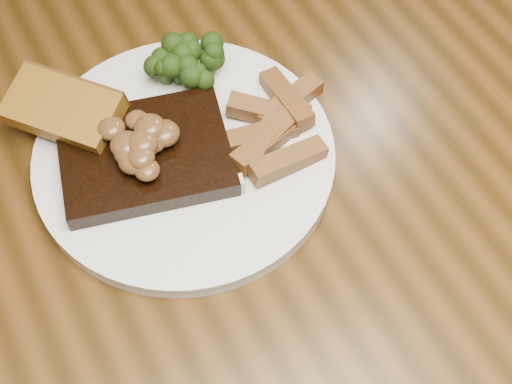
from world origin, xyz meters
TOP-DOWN VIEW (x-y plane):
  - dining_table at (0.00, 0.00)m, footprint 1.60×0.90m
  - plate at (-0.03, 0.06)m, footprint 0.28×0.28m
  - steak at (-0.07, 0.07)m, footprint 0.18×0.15m
  - steak_bone at (-0.07, 0.01)m, footprint 0.13×0.04m
  - mushroom_pile at (-0.07, 0.06)m, footprint 0.08×0.08m
  - garlic_bread at (-0.12, 0.13)m, footprint 0.11×0.12m
  - potato_wedges at (0.05, 0.04)m, footprint 0.10×0.10m
  - broccoli_cluster at (0.01, 0.14)m, footprint 0.07×0.07m

SIDE VIEW (x-z plane):
  - dining_table at x=0.00m, z-range 0.28..1.03m
  - plate at x=-0.03m, z-range 0.75..0.76m
  - steak_bone at x=-0.07m, z-range 0.76..0.78m
  - steak at x=-0.07m, z-range 0.76..0.78m
  - garlic_bread at x=-0.12m, z-range 0.76..0.78m
  - potato_wedges at x=0.05m, z-range 0.76..0.79m
  - broccoli_cluster at x=0.01m, z-range 0.76..0.80m
  - mushroom_pile at x=-0.07m, z-range 0.78..0.81m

